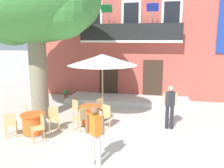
{
  "coord_description": "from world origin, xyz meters",
  "views": [
    {
      "loc": [
        1.66,
        -8.17,
        3.42
      ],
      "look_at": [
        -0.52,
        2.55,
        1.3
      ],
      "focal_mm": 36.46,
      "sensor_mm": 36.0,
      "label": 1
    }
  ],
  "objects": [
    {
      "name": "entrance_step_platform",
      "position": [
        0.08,
        4.01,
        0.12
      ],
      "size": [
        6.67,
        1.98,
        0.25
      ],
      "primitive_type": "cube",
      "color": "silver",
      "rests_on": "ground"
    },
    {
      "name": "cafe_chair_near_tree_0",
      "position": [
        -0.68,
        1.1,
        0.53
      ],
      "size": [
        0.55,
        0.55,
        0.91
      ],
      "color": "tan",
      "rests_on": "ground"
    },
    {
      "name": "cafe_chair_near_tree_2",
      "position": [
        -1.15,
        -0.32,
        0.53
      ],
      "size": [
        0.5,
        0.5,
        0.91
      ],
      "color": "tan",
      "rests_on": "ground"
    },
    {
      "name": "cafe_chair_middle_0",
      "position": [
        -2.16,
        -0.53,
        0.53
      ],
      "size": [
        0.54,
        0.54,
        0.91
      ],
      "color": "tan",
      "rests_on": "ground"
    },
    {
      "name": "building_facade",
      "position": [
        0.08,
        6.99,
        3.75
      ],
      "size": [
        13.0,
        5.09,
        7.5
      ],
      "color": "#B24C42",
      "rests_on": "ground"
    },
    {
      "name": "ground_planter_left",
      "position": [
        -3.6,
        4.07,
        0.31
      ],
      "size": [
        0.33,
        0.33,
        0.54
      ],
      "color": "#995638",
      "rests_on": "ground"
    },
    {
      "name": "pedestrian_mid_plaza",
      "position": [
        0.06,
        -2.61,
        0.96
      ],
      "size": [
        0.53,
        0.39,
        1.7
      ],
      "color": "silver",
      "rests_on": "ground"
    },
    {
      "name": "cafe_chair_near_tree_3",
      "position": [
        -0.31,
        0.13,
        0.53
      ],
      "size": [
        0.54,
        0.54,
        0.91
      ],
      "color": "tan",
      "rests_on": "ground"
    },
    {
      "name": "cafe_chair_near_tree_1",
      "position": [
        -1.68,
        0.76,
        0.53
      ],
      "size": [
        0.55,
        0.55,
        0.91
      ],
      "color": "tan",
      "rests_on": "ground"
    },
    {
      "name": "cafe_table_middle",
      "position": [
        -2.79,
        -0.95,
        0.39
      ],
      "size": [
        0.86,
        0.86,
        0.76
      ],
      "color": "#EA561E",
      "rests_on": "ground"
    },
    {
      "name": "cafe_chair_middle_1",
      "position": [
        -3.25,
        -0.36,
        0.53
      ],
      "size": [
        0.55,
        0.55,
        0.91
      ],
      "color": "tan",
      "rests_on": "ground"
    },
    {
      "name": "cafe_umbrella",
      "position": [
        -0.62,
        1.01,
        2.61
      ],
      "size": [
        2.9,
        2.9,
        2.85
      ],
      "color": "#997A56",
      "rests_on": "ground"
    },
    {
      "name": "cafe_table_near_tree",
      "position": [
        -1.0,
        0.42,
        0.39
      ],
      "size": [
        0.86,
        0.86,
        0.76
      ],
      "color": "#EA561E",
      "rests_on": "ground"
    },
    {
      "name": "plane_tree",
      "position": [
        -3.51,
        0.83,
        4.82
      ],
      "size": [
        5.72,
        5.02,
        6.64
      ],
      "color": "#7F755B",
      "rests_on": "ground"
    },
    {
      "name": "pedestrian_near_entrance",
      "position": [
        2.17,
        0.55,
        0.97
      ],
      "size": [
        0.53,
        0.38,
        1.71
      ],
      "color": "#232328",
      "rests_on": "ground"
    },
    {
      "name": "cafe_chair_middle_2",
      "position": [
        -3.39,
        -1.4,
        0.53
      ],
      "size": [
        0.55,
        0.55,
        0.91
      ],
      "color": "tan",
      "rests_on": "ground"
    },
    {
      "name": "ground_plane",
      "position": [
        0.0,
        0.0,
        0.0
      ],
      "size": [
        120.0,
        120.0,
        0.0
      ],
      "primitive_type": "plane",
      "color": "beige"
    },
    {
      "name": "cafe_chair_middle_3",
      "position": [
        -2.23,
        -1.46,
        0.53
      ],
      "size": [
        0.56,
        0.56,
        0.91
      ],
      "color": "tan",
      "rests_on": "ground"
    }
  ]
}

